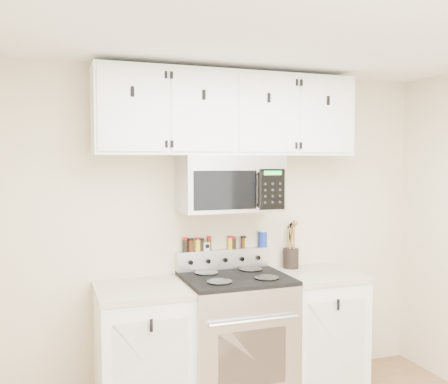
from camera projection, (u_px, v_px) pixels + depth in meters
name	position (u px, v px, depth m)	size (l,w,h in m)	color
back_wall	(222.00, 230.00, 3.96)	(3.50, 0.01, 2.50)	beige
ceiling	(349.00, 6.00, 2.24)	(3.50, 3.50, 0.01)	white
range	(236.00, 337.00, 3.71)	(0.76, 0.65, 1.10)	#B7B7BA
base_cabinet_left	(143.00, 351.00, 3.50)	(0.64, 0.62, 0.92)	white
base_cabinet_right	(316.00, 329.00, 3.96)	(0.64, 0.62, 0.92)	white
microwave	(230.00, 183.00, 3.76)	(0.76, 0.44, 0.42)	#9E9EA3
upper_cabinets	(229.00, 114.00, 3.75)	(2.00, 0.35, 0.62)	white
utensil_crock	(291.00, 257.00, 4.08)	(0.13, 0.13, 0.38)	black
kitchen_timer	(207.00, 246.00, 3.89)	(0.06, 0.05, 0.07)	silver
salt_canister	(263.00, 239.00, 4.04)	(0.07, 0.07, 0.14)	#162D9C
spice_jar_0	(185.00, 245.00, 3.83)	(0.04, 0.04, 0.11)	black
spice_jar_1	(191.00, 245.00, 3.84)	(0.05, 0.05, 0.10)	#432010
spice_jar_2	(198.00, 244.00, 3.86)	(0.04, 0.04, 0.10)	yellow
spice_jar_3	(202.00, 244.00, 3.87)	(0.04, 0.04, 0.10)	black
spice_jar_4	(209.00, 243.00, 3.89)	(0.04, 0.04, 0.11)	#41240F
spice_jar_5	(230.00, 242.00, 3.95)	(0.04, 0.04, 0.10)	gold
spice_jar_6	(234.00, 243.00, 3.96)	(0.04, 0.04, 0.10)	black
spice_jar_7	(243.00, 242.00, 3.99)	(0.04, 0.04, 0.10)	#3E210E
spice_jar_8	(244.00, 242.00, 3.99)	(0.04, 0.04, 0.10)	yellow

